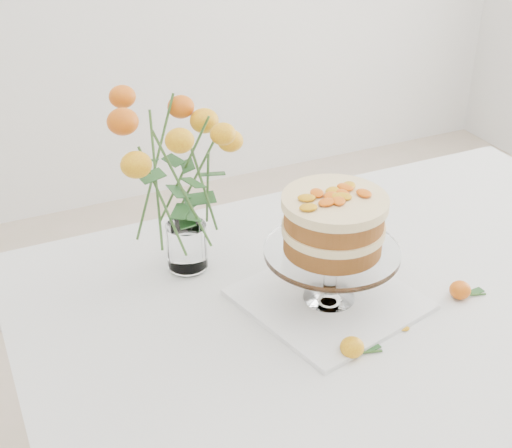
{
  "coord_description": "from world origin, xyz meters",
  "views": [
    {
      "loc": [
        -0.72,
        -0.99,
        1.61
      ],
      "look_at": [
        -0.21,
        0.11,
        0.9
      ],
      "focal_mm": 50.0,
      "sensor_mm": 36.0,
      "label": 1
    }
  ],
  "objects": [
    {
      "name": "napkin",
      "position": [
        -0.1,
        -0.0,
        0.76
      ],
      "size": [
        0.37,
        0.37,
        0.01
      ],
      "primitive_type": "cube",
      "rotation": [
        0.0,
        0.0,
        0.23
      ],
      "color": "white",
      "rests_on": "table"
    },
    {
      "name": "cake_stand",
      "position": [
        -0.1,
        -0.0,
        0.92
      ],
      "size": [
        0.26,
        0.26,
        0.24
      ],
      "rotation": [
        0.0,
        0.0,
        -0.03
      ],
      "color": "white",
      "rests_on": "napkin"
    },
    {
      "name": "loose_rose_far",
      "position": [
        0.14,
        -0.1,
        0.77
      ],
      "size": [
        0.08,
        0.04,
        0.04
      ],
      "rotation": [
        0.0,
        0.0,
        -0.33
      ],
      "color": "#DE630A",
      "rests_on": "table"
    },
    {
      "name": "table",
      "position": [
        0.0,
        0.0,
        0.67
      ],
      "size": [
        1.43,
        0.93,
        0.76
      ],
      "color": "#A77E61",
      "rests_on": "ground"
    },
    {
      "name": "loose_rose_near",
      "position": [
        -0.15,
        -0.16,
        0.77
      ],
      "size": [
        0.08,
        0.04,
        0.04
      ],
      "rotation": [
        0.0,
        0.0,
        -0.29
      ],
      "color": "yellow",
      "rests_on": "table"
    },
    {
      "name": "rose_vase",
      "position": [
        -0.32,
        0.22,
        1.01
      ],
      "size": [
        0.33,
        0.33,
        0.43
      ],
      "rotation": [
        0.0,
        0.0,
        -0.2
      ],
      "color": "white",
      "rests_on": "table"
    },
    {
      "name": "stray_petal_b",
      "position": [
        -0.02,
        -0.14,
        0.76
      ],
      "size": [
        0.03,
        0.02,
        0.0
      ],
      "primitive_type": "ellipsoid",
      "color": "orange",
      "rests_on": "table"
    },
    {
      "name": "stray_petal_a",
      "position": [
        -0.12,
        -0.1,
        0.76
      ],
      "size": [
        0.03,
        0.02,
        0.0
      ],
      "primitive_type": "ellipsoid",
      "color": "orange",
      "rests_on": "table"
    }
  ]
}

